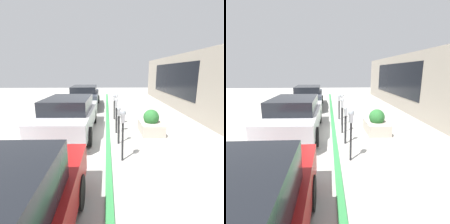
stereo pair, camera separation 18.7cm
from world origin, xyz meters
TOP-DOWN VIEW (x-y plane):
  - ground_plane at (0.00, 0.00)m, footprint 40.00×40.00m
  - curb_strip at (0.00, 0.08)m, footprint 24.50×0.16m
  - building_facade at (0.00, -4.47)m, footprint 24.50×0.17m
  - parking_meter_nearest at (-2.24, -0.32)m, footprint 0.20×0.17m
  - parking_meter_second at (-1.05, -0.29)m, footprint 0.15×0.13m
  - parking_meter_middle at (0.04, -0.27)m, footprint 0.16×0.14m
  - parking_meter_fourth at (1.12, -0.33)m, footprint 0.20×0.17m
  - parking_meter_farthest at (2.12, -0.28)m, footprint 0.17×0.15m
  - planter_box at (0.01, -1.68)m, footprint 1.28×0.88m
  - parked_car_middle at (0.10, 1.60)m, footprint 4.41×1.97m
  - parked_car_rear at (5.52, 1.65)m, footprint 4.63×1.96m

SIDE VIEW (x-z plane):
  - ground_plane at x=0.00m, z-range 0.00..0.00m
  - curb_strip at x=0.00m, z-range 0.00..0.04m
  - planter_box at x=0.01m, z-range -0.12..0.86m
  - parked_car_middle at x=0.10m, z-range 0.04..1.53m
  - parked_car_rear at x=5.52m, z-range 0.04..1.53m
  - parking_meter_second at x=-1.05m, z-range 0.16..1.47m
  - parking_meter_farthest at x=2.12m, z-range 0.21..1.51m
  - parking_meter_middle at x=0.04m, z-range 0.22..1.66m
  - parking_meter_nearest at x=-2.24m, z-range 0.36..1.83m
  - parking_meter_fourth at x=1.12m, z-range 0.39..1.88m
  - building_facade at x=0.00m, z-range 0.01..3.52m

